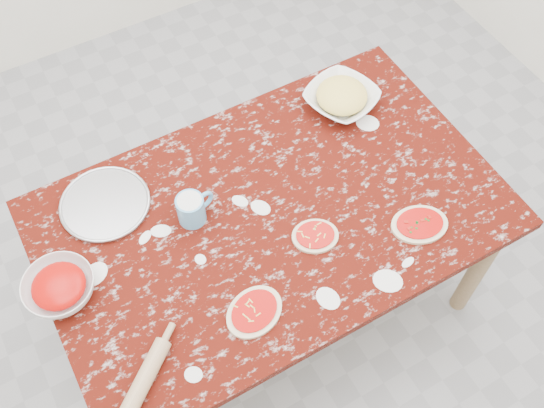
{
  "coord_description": "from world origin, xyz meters",
  "views": [
    {
      "loc": [
        -0.57,
        -1.02,
        2.6
      ],
      "look_at": [
        0.0,
        0.0,
        0.8
      ],
      "focal_mm": 41.33,
      "sensor_mm": 36.0,
      "label": 1
    }
  ],
  "objects_px": {
    "worktable": "(272,224)",
    "flour_mug": "(192,209)",
    "rolling_pin": "(143,382)",
    "cheese_bowl": "(341,99)",
    "sauce_bowl": "(60,288)",
    "pizza_tray": "(105,204)"
  },
  "relations": [
    {
      "from": "worktable",
      "to": "flour_mug",
      "type": "bearing_deg",
      "value": 155.54
    },
    {
      "from": "worktable",
      "to": "rolling_pin",
      "type": "height_order",
      "value": "rolling_pin"
    },
    {
      "from": "worktable",
      "to": "cheese_bowl",
      "type": "xyz_separation_m",
      "value": [
        0.48,
        0.3,
        0.12
      ]
    },
    {
      "from": "cheese_bowl",
      "to": "worktable",
      "type": "bearing_deg",
      "value": -147.85
    },
    {
      "from": "sauce_bowl",
      "to": "cheese_bowl",
      "type": "bearing_deg",
      "value": 11.1
    },
    {
      "from": "pizza_tray",
      "to": "sauce_bowl",
      "type": "xyz_separation_m",
      "value": [
        -0.24,
        -0.25,
        0.03
      ]
    },
    {
      "from": "pizza_tray",
      "to": "flour_mug",
      "type": "bearing_deg",
      "value": -38.64
    },
    {
      "from": "worktable",
      "to": "sauce_bowl",
      "type": "bearing_deg",
      "value": 175.17
    },
    {
      "from": "worktable",
      "to": "sauce_bowl",
      "type": "relative_size",
      "value": 6.94
    },
    {
      "from": "sauce_bowl",
      "to": "cheese_bowl",
      "type": "distance_m",
      "value": 1.24
    },
    {
      "from": "cheese_bowl",
      "to": "rolling_pin",
      "type": "bearing_deg",
      "value": -149.83
    },
    {
      "from": "worktable",
      "to": "flour_mug",
      "type": "xyz_separation_m",
      "value": [
        -0.25,
        0.11,
        0.14
      ]
    },
    {
      "from": "worktable",
      "to": "flour_mug",
      "type": "relative_size",
      "value": 11.16
    },
    {
      "from": "flour_mug",
      "to": "rolling_pin",
      "type": "bearing_deg",
      "value": -129.73
    },
    {
      "from": "sauce_bowl",
      "to": "rolling_pin",
      "type": "relative_size",
      "value": 0.87
    },
    {
      "from": "pizza_tray",
      "to": "flour_mug",
      "type": "xyz_separation_m",
      "value": [
        0.25,
        -0.2,
        0.05
      ]
    },
    {
      "from": "pizza_tray",
      "to": "cheese_bowl",
      "type": "xyz_separation_m",
      "value": [
        0.98,
        -0.01,
        0.03
      ]
    },
    {
      "from": "pizza_tray",
      "to": "rolling_pin",
      "type": "relative_size",
      "value": 1.17
    },
    {
      "from": "pizza_tray",
      "to": "rolling_pin",
      "type": "height_order",
      "value": "rolling_pin"
    },
    {
      "from": "rolling_pin",
      "to": "pizza_tray",
      "type": "bearing_deg",
      "value": 78.78
    },
    {
      "from": "pizza_tray",
      "to": "sauce_bowl",
      "type": "distance_m",
      "value": 0.35
    },
    {
      "from": "pizza_tray",
      "to": "cheese_bowl",
      "type": "distance_m",
      "value": 0.98
    }
  ]
}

